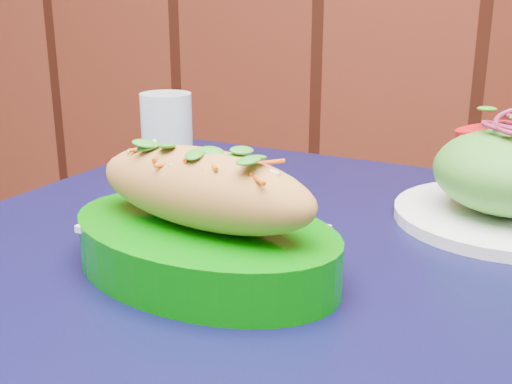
% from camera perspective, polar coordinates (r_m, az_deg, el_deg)
% --- Properties ---
extents(cafe_table, '(0.92, 0.92, 0.75)m').
position_cam_1_polar(cafe_table, '(0.58, 4.95, -15.63)').
color(cafe_table, black).
rests_on(cafe_table, ground).
extents(banh_mi_basket, '(0.29, 0.23, 0.12)m').
position_cam_1_polar(banh_mi_basket, '(0.54, -4.72, -2.72)').
color(banh_mi_basket, '#037203').
rests_on(banh_mi_basket, cafe_table).
extents(salad_plate, '(0.23, 0.23, 0.12)m').
position_cam_1_polar(salad_plate, '(0.71, 21.68, 1.03)').
color(salad_plate, white).
rests_on(salad_plate, cafe_table).
extents(water_glass, '(0.07, 0.07, 0.11)m').
position_cam_1_polar(water_glass, '(0.84, -7.91, 5.07)').
color(water_glass, silver).
rests_on(water_glass, cafe_table).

